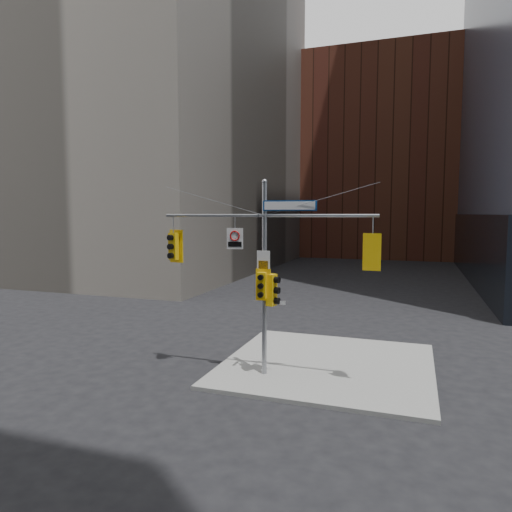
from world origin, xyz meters
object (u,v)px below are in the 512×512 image
Objects in this scene: signal_assembly at (264,259)px; traffic_light_west_arm at (174,246)px; street_sign_blade at (290,206)px; regulatory_sign_arm at (235,238)px; traffic_light_pole_front at (262,285)px; traffic_light_east_arm at (372,252)px; traffic_light_pole_side at (273,290)px.

traffic_light_west_arm is at bearing 179.80° from signal_assembly.
street_sign_blade is 2.38m from regulatory_sign_arm.
regulatory_sign_arm is (2.58, -0.03, 0.37)m from traffic_light_west_arm.
street_sign_blade is at bearing 14.17° from traffic_light_pole_front.
traffic_light_east_arm is 3.78m from traffic_light_pole_side.
street_sign_blade reaches higher than regulatory_sign_arm.
street_sign_blade is at bearing 0.21° from signal_assembly.
traffic_light_west_arm is 7.52m from traffic_light_east_arm.
traffic_light_pole_side is 2.37m from regulatory_sign_arm.
signal_assembly is at bearing 0.52° from traffic_light_east_arm.
regulatory_sign_arm is at bearing -178.99° from signal_assembly.
traffic_light_west_arm is 4.31m from traffic_light_pole_side.
traffic_light_pole_front is 3.01m from street_sign_blade.
regulatory_sign_arm is at bearing 7.76° from traffic_light_west_arm.
street_sign_blade is (0.93, 0.00, 1.93)m from signal_assembly.
street_sign_blade reaches higher than traffic_light_pole_side.
traffic_light_east_arm is at bearing 8.41° from traffic_light_west_arm.
traffic_light_east_arm is at bearing 2.01° from traffic_light_pole_front.
traffic_light_pole_side is (0.33, -0.00, -1.11)m from signal_assembly.
traffic_light_east_arm is 1.08× the size of traffic_light_pole_side.
signal_assembly reaches higher than street_sign_blade.
street_sign_blade is (0.60, 0.01, 3.04)m from traffic_light_pole_side.
signal_assembly is 4.18× the size of street_sign_blade.
traffic_light_pole_side is at bearing -4.21° from regulatory_sign_arm.
traffic_light_west_arm is 1.11× the size of traffic_light_pole_front.
traffic_light_pole_front is at bearing 141.12° from traffic_light_pole_side.
traffic_light_pole_side is 3.10m from street_sign_blade.
traffic_light_west_arm is 4.90m from street_sign_blade.
traffic_light_east_arm is 1.60× the size of regulatory_sign_arm.
traffic_light_west_arm reaches higher than traffic_light_pole_side.
traffic_light_west_arm is 3.95m from traffic_light_pole_front.
traffic_light_east_arm is at bearing -5.33° from street_sign_blade.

